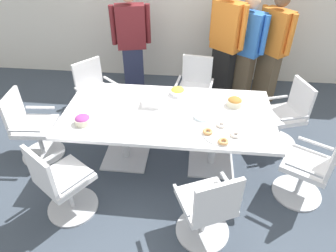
{
  "coord_description": "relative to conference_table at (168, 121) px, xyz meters",
  "views": [
    {
      "loc": [
        0.29,
        -2.86,
        2.7
      ],
      "look_at": [
        0.0,
        0.0,
        0.55
      ],
      "focal_mm": 32.23,
      "sensor_mm": 36.0,
      "label": 1
    }
  ],
  "objects": [
    {
      "name": "ground_plane",
      "position": [
        0.0,
        0.0,
        -0.63
      ],
      "size": [
        10.0,
        10.0,
        0.01
      ],
      "primitive_type": "cube",
      "color": "#3D4754"
    },
    {
      "name": "conference_table",
      "position": [
        0.0,
        0.0,
        0.0
      ],
      "size": [
        2.4,
        1.2,
        0.75
      ],
      "color": "white",
      "rests_on": "ground"
    },
    {
      "name": "office_chair_0",
      "position": [
        -1.14,
        0.82,
        -0.22
      ],
      "size": [
        0.76,
        0.76,
        0.91
      ],
      "rotation": [
        0.0,
        0.0,
        -2.28
      ],
      "color": "silver",
      "rests_on": "ground"
    },
    {
      "name": "office_chair_1",
      "position": [
        -1.7,
        -0.06,
        -0.22
      ],
      "size": [
        0.58,
        0.58,
        0.91
      ],
      "rotation": [
        0.0,
        0.0,
        -1.5
      ],
      "color": "silver",
      "rests_on": "ground"
    },
    {
      "name": "office_chair_2",
      "position": [
        -0.99,
        -0.9,
        -0.22
      ],
      "size": [
        0.75,
        0.75,
        0.91
      ],
      "rotation": [
        0.0,
        0.0,
        -0.61
      ],
      "color": "silver",
      "rests_on": "ground"
    },
    {
      "name": "office_chair_3",
      "position": [
        0.48,
        -1.06,
        -0.22
      ],
      "size": [
        0.72,
        0.72,
        0.91
      ],
      "rotation": [
        0.0,
        0.0,
        0.43
      ],
      "color": "silver",
      "rests_on": "ground"
    },
    {
      "name": "office_chair_4",
      "position": [
        1.57,
        -0.43,
        -0.22
      ],
      "size": [
        0.73,
        0.73,
        0.91
      ],
      "rotation": [
        0.0,
        0.0,
        1.08
      ],
      "color": "silver",
      "rests_on": "ground"
    },
    {
      "name": "office_chair_5",
      "position": [
        1.5,
        0.52,
        -0.22
      ],
      "size": [
        0.68,
        0.68,
        0.91
      ],
      "rotation": [
        0.0,
        0.0,
        -4.39
      ],
      "color": "silver",
      "rests_on": "ground"
    },
    {
      "name": "office_chair_6",
      "position": [
        0.29,
        1.09,
        -0.22
      ],
      "size": [
        0.61,
        0.61,
        0.91
      ],
      "rotation": [
        0.0,
        0.0,
        -3.28
      ],
      "color": "silver",
      "rests_on": "ground"
    },
    {
      "name": "person_standing_0",
      "position": [
        -0.74,
        1.65,
        0.28
      ],
      "size": [
        0.61,
        0.32,
        1.74
      ],
      "rotation": [
        0.0,
        0.0,
        -2.91
      ],
      "color": "#232842",
      "rests_on": "ground"
    },
    {
      "name": "person_standing_1",
      "position": [
        0.71,
        1.6,
        0.35
      ],
      "size": [
        0.53,
        0.45,
        1.85
      ],
      "rotation": [
        0.0,
        0.0,
        -3.81
      ],
      "color": "black",
      "rests_on": "ground"
    },
    {
      "name": "person_standing_2",
      "position": [
        1.02,
        1.65,
        0.25
      ],
      "size": [
        0.54,
        0.43,
        1.69
      ],
      "rotation": [
        0.0,
        0.0,
        -3.76
      ],
      "color": "brown",
      "rests_on": "ground"
    },
    {
      "name": "person_standing_3",
      "position": [
        1.42,
        1.67,
        0.27
      ],
      "size": [
        0.46,
        0.51,
        1.73
      ],
      "rotation": [
        0.0,
        0.0,
        -4.0
      ],
      "color": "brown",
      "rests_on": "ground"
    },
    {
      "name": "snack_bowl_candy_mix",
      "position": [
        -0.9,
        -0.31,
        0.17
      ],
      "size": [
        0.18,
        0.18,
        0.1
      ],
      "color": "beige",
      "rests_on": "conference_table"
    },
    {
      "name": "snack_bowl_chips_yellow",
      "position": [
        0.08,
        0.4,
        0.17
      ],
      "size": [
        0.19,
        0.19,
        0.1
      ],
      "color": "white",
      "rests_on": "conference_table"
    },
    {
      "name": "snack_bowl_pretzels",
      "position": [
        0.77,
        0.22,
        0.18
      ],
      "size": [
        0.18,
        0.18,
        0.11
      ],
      "color": "beige",
      "rests_on": "conference_table"
    },
    {
      "name": "donut_platter",
      "position": [
        0.6,
        -0.36,
        0.14
      ],
      "size": [
        0.39,
        0.39,
        0.04
      ],
      "color": "white",
      "rests_on": "conference_table"
    },
    {
      "name": "plate_stack",
      "position": [
        0.39,
        -0.07,
        0.14
      ],
      "size": [
        0.19,
        0.19,
        0.03
      ],
      "color": "white",
      "rests_on": "conference_table"
    },
    {
      "name": "napkin_pile",
      "position": [
        -0.21,
        0.13,
        0.17
      ],
      "size": [
        0.2,
        0.2,
        0.09
      ],
      "primitive_type": "cube",
      "color": "white",
      "rests_on": "conference_table"
    }
  ]
}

